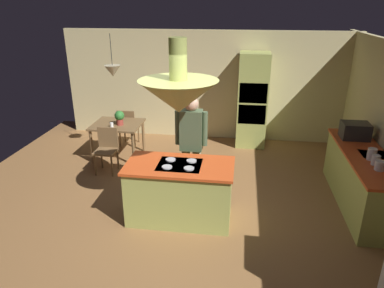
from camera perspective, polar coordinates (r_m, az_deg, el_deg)
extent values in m
plane|color=olive|center=(5.81, -1.56, -10.62)|extent=(8.16, 8.16, 0.00)
cube|color=beige|center=(8.52, 2.26, 9.39)|extent=(6.80, 0.10, 2.55)
cube|color=#A8B259|center=(5.42, -1.96, -7.87)|extent=(1.54, 0.79, 0.87)
cube|color=#D14C1E|center=(5.21, -2.03, -3.53)|extent=(1.60, 0.85, 0.04)
cube|color=black|center=(5.20, -2.03, -3.38)|extent=(0.64, 0.52, 0.01)
cylinder|color=#B2B2B7|center=(5.11, -4.06, -3.73)|extent=(0.15, 0.15, 0.02)
cylinder|color=#B2B2B7|center=(5.05, -0.50, -3.96)|extent=(0.15, 0.15, 0.02)
cylinder|color=#B2B2B7|center=(5.34, -3.48, -2.54)|extent=(0.15, 0.15, 0.02)
cylinder|color=#B2B2B7|center=(5.29, -0.08, -2.74)|extent=(0.15, 0.15, 0.02)
cube|color=#A8B259|center=(6.37, 25.58, -5.36)|extent=(0.62, 2.32, 0.87)
cube|color=#D14C1E|center=(6.20, 26.26, -1.61)|extent=(0.66, 2.36, 0.04)
cube|color=#B2B2B7|center=(6.27, 27.51, -2.18)|extent=(0.48, 0.36, 0.16)
cube|color=#A8B259|center=(8.14, 9.72, 6.95)|extent=(0.66, 0.62, 2.12)
cube|color=black|center=(7.80, 9.86, 8.10)|extent=(0.60, 0.04, 0.44)
cube|color=black|center=(7.93, 9.64, 4.73)|extent=(0.60, 0.04, 0.44)
cube|color=brown|center=(7.57, -11.98, 3.10)|extent=(1.00, 0.88, 0.04)
cylinder|color=brown|center=(7.54, -15.87, -0.46)|extent=(0.06, 0.06, 0.72)
cylinder|color=brown|center=(7.23, -9.44, -0.85)|extent=(0.06, 0.06, 0.72)
cylinder|color=brown|center=(8.19, -13.81, 1.55)|extent=(0.06, 0.06, 0.72)
cylinder|color=brown|center=(7.91, -7.85, 1.26)|extent=(0.06, 0.06, 0.72)
cylinder|color=tan|center=(6.02, -0.97, -4.61)|extent=(0.14, 0.14, 0.87)
cylinder|color=tan|center=(6.00, 0.73, -4.72)|extent=(0.14, 0.14, 0.87)
cube|color=#4C6042|center=(5.71, -0.13, 2.25)|extent=(0.36, 0.22, 0.67)
cylinder|color=#4C6042|center=(5.73, -2.31, 2.67)|extent=(0.09, 0.09, 0.57)
cylinder|color=#4C6042|center=(5.67, 2.08, 2.46)|extent=(0.09, 0.09, 0.57)
sphere|color=tan|center=(5.57, -0.13, 6.52)|extent=(0.24, 0.24, 0.24)
cone|color=#A8B259|center=(4.85, -2.19, 7.69)|extent=(1.10, 1.10, 0.45)
cylinder|color=#A8B259|center=(4.75, -2.28, 13.54)|extent=(0.24, 0.24, 0.55)
cone|color=beige|center=(7.30, -12.68, 11.44)|extent=(0.32, 0.32, 0.22)
cylinder|color=black|center=(7.24, -12.95, 14.63)|extent=(0.01, 0.01, 0.60)
cube|color=brown|center=(7.04, -13.77, -1.16)|extent=(0.40, 0.40, 0.04)
cube|color=brown|center=(7.11, -13.41, 1.03)|extent=(0.40, 0.04, 0.42)
cylinder|color=brown|center=(7.05, -15.39, -3.30)|extent=(0.04, 0.04, 0.43)
cylinder|color=brown|center=(6.92, -12.80, -3.51)|extent=(0.04, 0.04, 0.43)
cylinder|color=brown|center=(7.33, -14.38, -2.19)|extent=(0.04, 0.04, 0.43)
cylinder|color=brown|center=(7.21, -11.87, -2.37)|extent=(0.04, 0.04, 0.43)
cube|color=brown|center=(8.33, -10.14, 2.79)|extent=(0.40, 0.40, 0.04)
cube|color=brown|center=(8.10, -10.63, 3.84)|extent=(0.40, 0.04, 0.42)
cylinder|color=brown|center=(8.51, -8.61, 1.69)|extent=(0.04, 0.04, 0.43)
cylinder|color=brown|center=(8.61, -10.78, 1.79)|extent=(0.04, 0.04, 0.43)
cylinder|color=brown|center=(8.20, -9.27, 0.87)|extent=(0.04, 0.04, 0.43)
cylinder|color=brown|center=(8.31, -11.51, 0.98)|extent=(0.04, 0.04, 0.43)
cylinder|color=#99382D|center=(7.46, -11.56, 3.49)|extent=(0.14, 0.14, 0.12)
sphere|color=#2D722D|center=(7.42, -11.64, 4.52)|extent=(0.20, 0.20, 0.20)
cylinder|color=white|center=(7.37, -12.85, 3.03)|extent=(0.07, 0.07, 0.09)
cylinder|color=silver|center=(5.66, 28.06, -3.10)|extent=(0.13, 0.13, 0.14)
cylinder|color=silver|center=(5.81, 27.52, -2.31)|extent=(0.12, 0.12, 0.15)
cylinder|color=silver|center=(5.96, 27.03, -1.47)|extent=(0.13, 0.13, 0.18)
cube|color=#232326|center=(6.76, 24.83, 1.97)|extent=(0.46, 0.36, 0.28)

